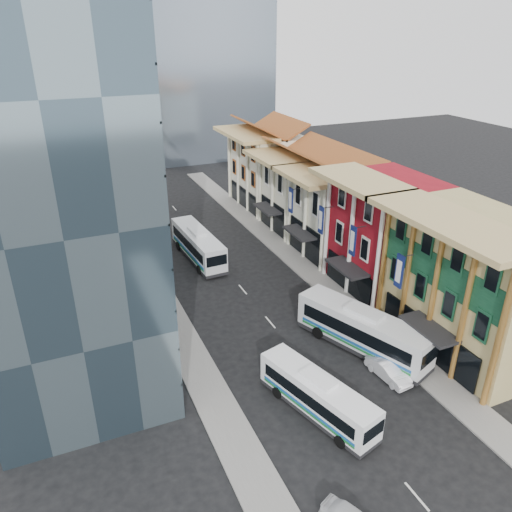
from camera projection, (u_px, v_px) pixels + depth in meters
name	position (u px, v px, depth m)	size (l,w,h in m)	color
ground	(360.00, 429.00, 35.09)	(200.00, 200.00, 0.00)	black
sidewalk_right	(312.00, 274.00, 56.37)	(3.00, 90.00, 0.15)	slate
sidewalk_left	(165.00, 305.00, 50.25)	(3.00, 90.00, 0.15)	slate
shophouse_tan	(473.00, 285.00, 41.72)	(8.00, 14.00, 12.00)	tan
shophouse_red	(385.00, 234.00, 51.67)	(8.00, 10.00, 12.00)	maroon
shophouse_cream_near	(336.00, 214.00, 59.98)	(8.00, 9.00, 10.00)	#EAE7CC
shophouse_cream_mid	(301.00, 193.00, 67.45)	(8.00, 9.00, 10.00)	#EAE7CC
shophouse_cream_far	(268.00, 170.00, 75.95)	(8.00, 12.00, 11.00)	#EAE7CC
office_tower	(51.00, 179.00, 38.33)	(12.00, 26.00, 30.00)	#3A4F5C
office_block_far	(60.00, 192.00, 61.19)	(10.00, 18.00, 14.00)	gray
bus_left_near	(317.00, 395.00, 35.91)	(2.37, 10.13, 3.25)	white
bus_left_far	(198.00, 244.00, 59.49)	(2.78, 11.87, 3.81)	silver
bus_right	(363.00, 329.00, 42.87)	(2.90, 12.39, 3.97)	silver
sedan_right	(388.00, 371.00, 39.87)	(1.46, 4.17, 1.38)	white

